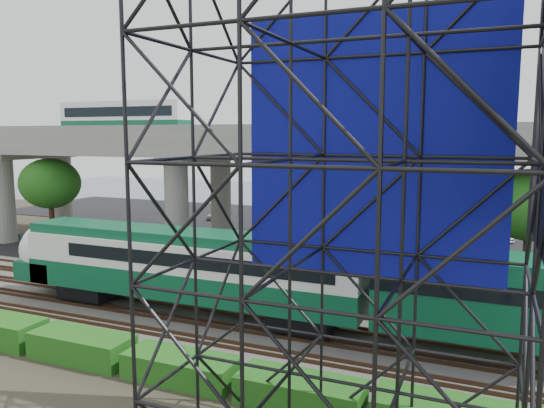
% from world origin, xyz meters
% --- Properties ---
extents(ground, '(140.00, 140.00, 0.00)m').
position_xyz_m(ground, '(0.00, 0.00, 0.00)').
color(ground, '#474233').
rests_on(ground, ground).
extents(ballast_bed, '(90.00, 12.00, 0.20)m').
position_xyz_m(ballast_bed, '(0.00, 2.00, 0.10)').
color(ballast_bed, slate).
rests_on(ballast_bed, ground).
extents(service_road, '(90.00, 5.00, 0.08)m').
position_xyz_m(service_road, '(0.00, 10.50, 0.04)').
color(service_road, black).
rests_on(service_road, ground).
extents(parking_lot, '(90.00, 18.00, 0.08)m').
position_xyz_m(parking_lot, '(0.00, 34.00, 0.04)').
color(parking_lot, black).
rests_on(parking_lot, ground).
extents(harbor_water, '(140.00, 40.00, 0.03)m').
position_xyz_m(harbor_water, '(0.00, 56.00, 0.01)').
color(harbor_water, '#405169').
rests_on(harbor_water, ground).
extents(rail_tracks, '(90.00, 9.52, 0.16)m').
position_xyz_m(rail_tracks, '(0.00, 2.00, 0.28)').
color(rail_tracks, '#472D1E').
rests_on(rail_tracks, ballast_bed).
extents(commuter_train, '(29.30, 3.06, 4.30)m').
position_xyz_m(commuter_train, '(-0.50, 2.00, 2.88)').
color(commuter_train, black).
rests_on(commuter_train, rail_tracks).
extents(overpass, '(80.00, 12.00, 12.40)m').
position_xyz_m(overpass, '(-1.26, 16.00, 8.21)').
color(overpass, '#9E9B93').
rests_on(overpass, ground).
extents(scaffold_tower, '(9.36, 6.36, 15.00)m').
position_xyz_m(scaffold_tower, '(8.51, -7.98, 7.47)').
color(scaffold_tower, black).
rests_on(scaffold_tower, ground).
extents(hedge_strip, '(34.60, 1.80, 1.20)m').
position_xyz_m(hedge_strip, '(1.01, -4.30, 0.56)').
color(hedge_strip, '#135515').
rests_on(hedge_strip, ground).
extents(trees, '(40.94, 16.94, 7.69)m').
position_xyz_m(trees, '(-4.67, 16.17, 5.57)').
color(trees, '#382314').
rests_on(trees, ground).
extents(suv, '(6.14, 4.20, 1.56)m').
position_xyz_m(suv, '(-15.53, 10.42, 0.86)').
color(suv, black).
rests_on(suv, service_road).
extents(parked_cars, '(34.60, 9.68, 1.30)m').
position_xyz_m(parked_cars, '(2.16, 33.78, 0.68)').
color(parked_cars, silver).
rests_on(parked_cars, parking_lot).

